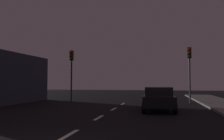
# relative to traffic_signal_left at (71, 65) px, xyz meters

# --- Properties ---
(ground_plane) EXTENTS (80.00, 80.00, 0.00)m
(ground_plane) POSITION_rel_traffic_signal_left_xyz_m (4.95, -8.47, -3.23)
(ground_plane) COLOR black
(lane_stripe_second) EXTENTS (0.16, 1.60, 0.01)m
(lane_stripe_second) POSITION_rel_traffic_signal_left_xyz_m (4.95, -12.87, -3.23)
(lane_stripe_second) COLOR silver
(lane_stripe_second) RESTS_ON ground_plane
(lane_stripe_third) EXTENTS (0.16, 1.60, 0.01)m
(lane_stripe_third) POSITION_rel_traffic_signal_left_xyz_m (4.95, -9.07, -3.23)
(lane_stripe_third) COLOR silver
(lane_stripe_third) RESTS_ON ground_plane
(lane_stripe_fourth) EXTENTS (0.16, 1.60, 0.01)m
(lane_stripe_fourth) POSITION_rel_traffic_signal_left_xyz_m (4.95, -5.27, -3.23)
(lane_stripe_fourth) COLOR silver
(lane_stripe_fourth) RESTS_ON ground_plane
(lane_stripe_fifth) EXTENTS (0.16, 1.60, 0.01)m
(lane_stripe_fifth) POSITION_rel_traffic_signal_left_xyz_m (4.95, -1.47, -3.23)
(lane_stripe_fifth) COLOR silver
(lane_stripe_fifth) RESTS_ON ground_plane
(traffic_signal_left) EXTENTS (0.32, 0.38, 4.59)m
(traffic_signal_left) POSITION_rel_traffic_signal_left_xyz_m (0.00, 0.00, 0.00)
(traffic_signal_left) COLOR #2D2D30
(traffic_signal_left) RESTS_ON ground_plane
(traffic_signal_right) EXTENTS (0.32, 0.38, 4.58)m
(traffic_signal_right) POSITION_rel_traffic_signal_left_xyz_m (10.25, -0.00, -0.00)
(traffic_signal_right) COLOR #4C4C51
(traffic_signal_right) RESTS_ON ground_plane
(car_stopped_ahead) EXTENTS (2.00, 4.34, 1.43)m
(car_stopped_ahead) POSITION_rel_traffic_signal_left_xyz_m (7.77, -5.49, -2.50)
(car_stopped_ahead) COLOR black
(car_stopped_ahead) RESTS_ON ground_plane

